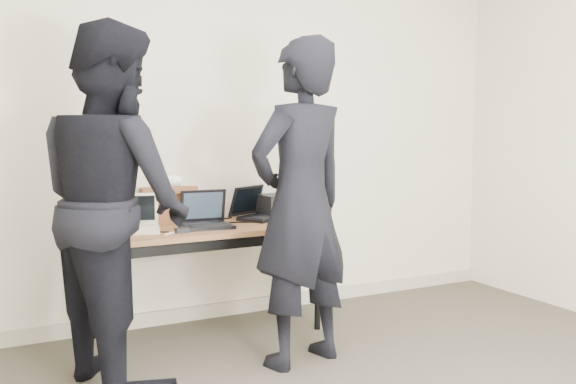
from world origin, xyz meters
TOP-DOWN VIEW (x-y plane):
  - room at (0.00, 0.00)m, footprint 4.60×4.60m
  - desk at (-0.34, 1.90)m, footprint 1.51×0.68m
  - laptop_beige at (-0.80, 1.92)m, footprint 0.34×0.33m
  - laptop_center at (-0.35, 1.88)m, footprint 0.33×0.32m
  - laptop_right at (0.08, 2.05)m, footprint 0.41×0.41m
  - leather_satchel at (-0.52, 2.13)m, footprint 0.38×0.21m
  - tissue at (-0.49, 2.13)m, footprint 0.14×0.12m
  - equipment_box at (0.29, 2.09)m, footprint 0.29×0.25m
  - power_brick at (-0.56, 1.73)m, footprint 0.08×0.06m
  - cables at (-0.30, 1.90)m, footprint 1.15×0.46m
  - person_typist at (-0.04, 1.18)m, footprint 0.77×0.60m
  - person_observer at (-1.02, 1.46)m, footprint 0.93×1.08m
  - baseboard at (0.00, 2.23)m, footprint 4.50×0.03m

SIDE VIEW (x-z plane):
  - baseboard at x=0.00m, z-range 0.00..0.10m
  - desk at x=-0.34m, z-range 0.30..1.02m
  - cables at x=-0.30m, z-range 0.72..0.73m
  - power_brick at x=-0.56m, z-range 0.72..0.75m
  - laptop_beige at x=-0.80m, z-range 0.65..0.88m
  - laptop_right at x=0.08m, z-range 0.66..0.89m
  - laptop_center at x=-0.35m, z-range 0.66..0.89m
  - equipment_box at x=0.29m, z-range 0.72..0.88m
  - leather_satchel at x=-0.52m, z-range 0.72..0.97m
  - person_typist at x=-0.04m, z-range 0.00..1.86m
  - person_observer at x=-1.02m, z-range 0.00..1.91m
  - tissue at x=-0.49m, z-range 0.97..1.04m
  - room at x=0.00m, z-range -0.05..2.75m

